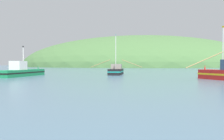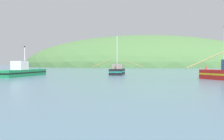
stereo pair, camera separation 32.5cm
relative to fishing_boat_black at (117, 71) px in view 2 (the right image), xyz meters
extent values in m
ellipsoid|color=#47703D|center=(-4.89, 143.84, -0.72)|extent=(186.57, 149.26, 47.68)
ellipsoid|color=#386633|center=(-41.16, 187.52, -0.72)|extent=(141.15, 112.92, 54.58)
cube|color=black|center=(0.00, -0.06, -0.16)|extent=(2.49, 6.59, 1.12)
cube|color=teal|center=(0.00, -0.06, -0.10)|extent=(2.52, 6.65, 0.20)
cone|color=black|center=(0.10, -3.06, 0.75)|extent=(0.21, 0.21, 0.70)
cube|color=gray|center=(-0.02, 0.50, 0.87)|extent=(2.01, 1.57, 0.94)
cylinder|color=silver|center=(0.02, -0.55, 3.55)|extent=(0.12, 0.12, 6.30)
cube|color=teal|center=(0.02, -0.55, 6.82)|extent=(0.04, 0.36, 0.20)
cylinder|color=#997F4C|center=(3.06, 0.04, 1.43)|extent=(3.89, 0.25, 1.57)
cylinder|color=#997F4C|center=(-3.06, -0.16, 1.43)|extent=(3.89, 0.25, 1.57)
cone|color=red|center=(14.15, -9.14, 0.92)|extent=(0.28, 0.28, 0.70)
cylinder|color=silver|center=(15.76, -11.68, 3.29)|extent=(0.12, 0.12, 5.44)
cube|color=gold|center=(15.76, -11.68, 6.13)|extent=(0.22, 0.32, 0.20)
cylinder|color=#997F4C|center=(13.00, -14.43, 1.85)|extent=(4.92, 3.18, 2.08)
cube|color=#197A47|center=(-14.58, -8.13, -0.16)|extent=(2.40, 10.97, 1.11)
cube|color=black|center=(-14.58, -8.13, -0.11)|extent=(2.42, 11.08, 0.20)
cone|color=#197A47|center=(-14.47, -3.10, 0.74)|extent=(0.20, 0.20, 0.70)
cube|color=silver|center=(-14.60, -9.35, 1.10)|extent=(1.93, 2.28, 1.42)
cylinder|color=silver|center=(-14.57, -7.93, 2.26)|extent=(0.12, 0.12, 3.74)
cube|color=black|center=(-14.57, -7.93, 4.25)|extent=(0.04, 0.36, 0.20)
camera|label=1|loc=(6.73, -43.06, 1.34)|focal=36.51mm
camera|label=2|loc=(7.05, -43.00, 1.34)|focal=36.51mm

